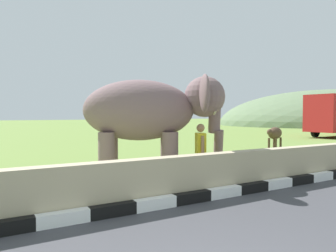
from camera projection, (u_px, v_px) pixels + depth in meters
name	position (u px, v px, depth m)	size (l,w,h in m)	color
striped_curb	(89.00, 214.00, 5.68)	(16.20, 0.20, 0.24)	white
barrier_parapet	(188.00, 177.00, 7.11)	(28.00, 0.36, 1.00)	tan
elephant	(152.00, 112.00, 8.89)	(4.00, 3.33, 3.00)	#785D60
person_handler	(200.00, 150.00, 8.82)	(0.38, 0.63, 1.66)	navy
cow_near	(275.00, 134.00, 17.06)	(1.89, 1.17, 1.23)	#473323
hill_east	(331.00, 124.00, 59.80)	(45.46, 36.37, 12.98)	#627754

